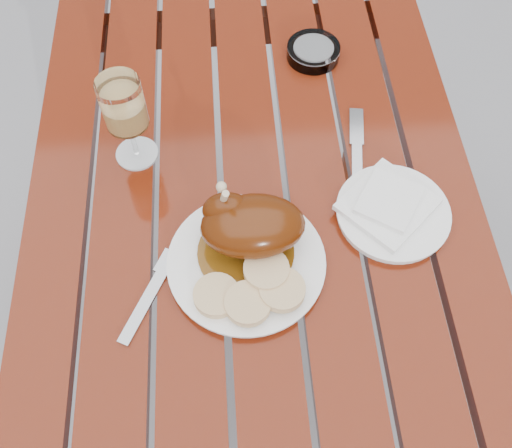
{
  "coord_description": "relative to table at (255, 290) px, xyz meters",
  "views": [
    {
      "loc": [
        -0.04,
        -0.54,
        1.59
      ],
      "look_at": [
        -0.0,
        -0.06,
        0.78
      ],
      "focal_mm": 40.0,
      "sensor_mm": 36.0,
      "label": 1
    }
  ],
  "objects": [
    {
      "name": "ground",
      "position": [
        0.0,
        0.0,
        -0.38
      ],
      "size": [
        60.0,
        60.0,
        0.0
      ],
      "primitive_type": "plane",
      "color": "slate",
      "rests_on": "ground"
    },
    {
      "name": "table",
      "position": [
        0.0,
        0.0,
        0.0
      ],
      "size": [
        0.8,
        1.2,
        0.75
      ],
      "primitive_type": "cube",
      "color": "maroon",
      "rests_on": "ground"
    },
    {
      "name": "dinner_plate",
      "position": [
        -0.02,
        -0.12,
        0.38
      ],
      "size": [
        0.3,
        0.3,
        0.02
      ],
      "primitive_type": "cylinder",
      "rotation": [
        0.0,
        0.0,
        0.17
      ],
      "color": "white",
      "rests_on": "table"
    },
    {
      "name": "roast_duck",
      "position": [
        -0.01,
        -0.08,
        0.44
      ],
      "size": [
        0.18,
        0.16,
        0.12
      ],
      "color": "#63390B",
      "rests_on": "dinner_plate"
    },
    {
      "name": "bread_dumplings",
      "position": [
        -0.01,
        -0.18,
        0.41
      ],
      "size": [
        0.18,
        0.12,
        0.03
      ],
      "color": "#D3B281",
      "rests_on": "dinner_plate"
    },
    {
      "name": "wine_glass",
      "position": [
        -0.21,
        0.12,
        0.47
      ],
      "size": [
        0.1,
        0.1,
        0.18
      ],
      "primitive_type": "cylinder",
      "rotation": [
        0.0,
        0.0,
        -0.32
      ],
      "color": "#FAC871",
      "rests_on": "table"
    },
    {
      "name": "side_plate",
      "position": [
        0.24,
        -0.04,
        0.38
      ],
      "size": [
        0.22,
        0.22,
        0.02
      ],
      "primitive_type": "cylinder",
      "rotation": [
        0.0,
        0.0,
        0.15
      ],
      "color": "white",
      "rests_on": "table"
    },
    {
      "name": "napkin",
      "position": [
        0.23,
        -0.03,
        0.4
      ],
      "size": [
        0.19,
        0.19,
        0.01
      ],
      "primitive_type": "cube",
      "rotation": [
        0.0,
        0.0,
        0.74
      ],
      "color": "white",
      "rests_on": "side_plate"
    },
    {
      "name": "ashtray",
      "position": [
        0.15,
        0.35,
        0.39
      ],
      "size": [
        0.12,
        0.12,
        0.03
      ],
      "primitive_type": "cylinder",
      "rotation": [
        0.0,
        0.0,
        -0.14
      ],
      "color": "#B2B7BC",
      "rests_on": "table"
    },
    {
      "name": "fork",
      "position": [
        -0.18,
        -0.17,
        0.38
      ],
      "size": [
        0.09,
        0.15,
        0.01
      ],
      "primitive_type": "cube",
      "rotation": [
        0.0,
        0.0,
        -0.47
      ],
      "color": "gray",
      "rests_on": "table"
    },
    {
      "name": "knife",
      "position": [
        0.19,
        0.07,
        0.38
      ],
      "size": [
        0.05,
        0.2,
        0.01
      ],
      "primitive_type": "cube",
      "rotation": [
        0.0,
        0.0,
        -0.15
      ],
      "color": "gray",
      "rests_on": "table"
    }
  ]
}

